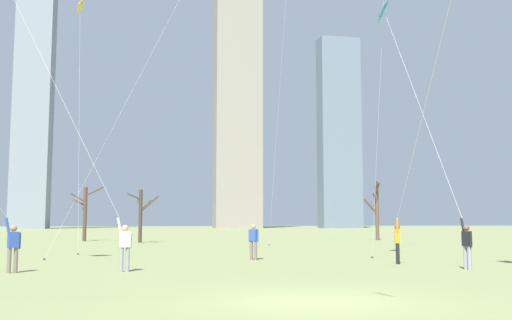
% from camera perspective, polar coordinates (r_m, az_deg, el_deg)
% --- Properties ---
extents(ground_plane, '(400.00, 400.00, 0.00)m').
position_cam_1_polar(ground_plane, '(13.33, 5.48, -13.48)').
color(ground_plane, '#848E56').
extents(kite_flyer_midfield_center_teal, '(0.98, 6.42, 12.30)m').
position_cam_1_polar(kite_flyer_midfield_center_teal, '(23.74, 17.80, -1.74)').
color(kite_flyer_midfield_center_teal, gray).
rests_on(kite_flyer_midfield_center_teal, ground).
extents(kite_flyer_midfield_left_pink, '(2.00, 14.02, 19.07)m').
position_cam_1_polar(kite_flyer_midfield_left_pink, '(22.02, 16.41, 4.56)').
color(kite_flyer_midfield_left_pink, black).
rests_on(kite_flyer_midfield_left_pink, ground).
extents(kite_flyer_foreground_left_purple, '(7.52, 0.84, 15.46)m').
position_cam_1_polar(kite_flyer_foreground_left_purple, '(21.09, -16.02, -0.51)').
color(kite_flyer_foreground_left_purple, gray).
rests_on(kite_flyer_foreground_left_purple, ground).
extents(bystander_strolling_midfield, '(0.40, 0.38, 1.62)m').
position_cam_1_polar(bystander_strolling_midfield, '(26.88, -0.25, -7.77)').
color(bystander_strolling_midfield, '#726656').
rests_on(bystander_strolling_midfield, ground).
extents(distant_kite_high_overhead_yellow, '(1.01, 5.89, 15.86)m').
position_cam_1_polar(distant_kite_high_overhead_yellow, '(39.25, -16.76, 12.57)').
color(distant_kite_high_overhead_yellow, yellow).
rests_on(distant_kite_high_overhead_yellow, ground).
extents(bare_tree_left_of_center, '(2.89, 2.43, 4.74)m').
position_cam_1_polar(bare_tree_left_of_center, '(53.87, -16.33, -4.82)').
color(bare_tree_left_of_center, '#4C3828').
rests_on(bare_tree_left_of_center, ground).
extents(bare_tree_right_of_center, '(1.76, 3.07, 5.49)m').
position_cam_1_polar(bare_tree_right_of_center, '(55.67, 11.64, -4.71)').
color(bare_tree_right_of_center, brown).
rests_on(bare_tree_right_of_center, ground).
extents(bare_tree_leftmost, '(2.59, 1.83, 4.33)m').
position_cam_1_polar(bare_tree_leftmost, '(49.18, -11.11, -5.13)').
color(bare_tree_leftmost, '#423326').
rests_on(bare_tree_leftmost, ground).
extents(skyline_wide_slab, '(10.55, 5.24, 49.74)m').
position_cam_1_polar(skyline_wide_slab, '(154.30, 8.09, 2.70)').
color(skyline_wide_slab, slate).
rests_on(skyline_wide_slab, ground).
extents(skyline_tall_tower, '(11.81, 6.54, 75.70)m').
position_cam_1_polar(skyline_tall_tower, '(151.63, -1.78, 6.16)').
color(skyline_tall_tower, gray).
rests_on(skyline_tall_tower, ground).
extents(skyline_mid_tower_right, '(8.42, 8.60, 68.78)m').
position_cam_1_polar(skyline_mid_tower_right, '(152.54, -20.80, 5.54)').
color(skyline_mid_tower_right, gray).
rests_on(skyline_mid_tower_right, ground).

